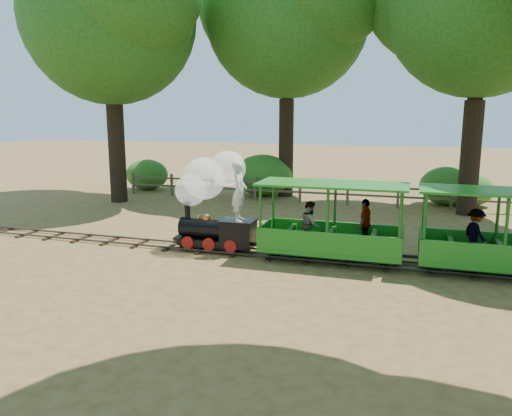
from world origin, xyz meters
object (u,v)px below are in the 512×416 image
(carriage_front, at_px, (332,231))
(fence, at_px, (324,190))
(locomotive, at_px, (212,194))
(carriage_rear, at_px, (498,243))

(carriage_front, relative_size, fence, 0.21)
(locomotive, bearing_deg, fence, 77.60)
(locomotive, relative_size, carriage_front, 0.76)
(locomotive, height_order, carriage_rear, locomotive)
(locomotive, relative_size, carriage_rear, 0.76)
(locomotive, height_order, fence, locomotive)
(fence, bearing_deg, carriage_front, -78.71)
(carriage_front, xyz_separation_m, fence, (-1.59, 7.97, -0.23))
(carriage_front, xyz_separation_m, carriage_rear, (3.88, -0.01, -0.01))
(locomotive, height_order, carriage_front, locomotive)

